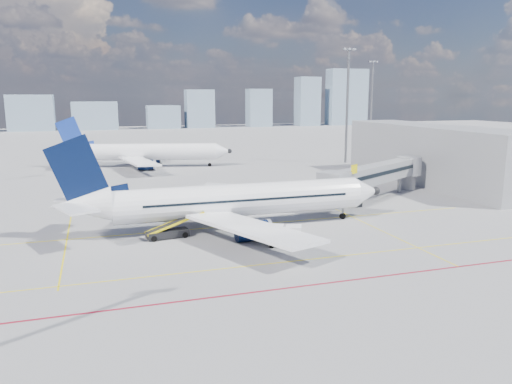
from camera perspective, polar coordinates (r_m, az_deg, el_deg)
ground at (r=52.14m, az=1.37°, el=-5.92°), size 420.00×420.00×0.00m
apron_markings at (r=48.44m, az=2.26°, el=-7.25°), size 90.00×35.12×0.01m
jet_bridge at (r=76.32m, az=13.99°, el=2.05°), size 23.55×15.78×6.30m
terminal_block at (r=92.89m, az=19.75°, el=4.06°), size 10.00×42.00×10.00m
floodlight_mast_ne at (r=115.72m, az=10.40°, el=10.03°), size 3.20×0.61×25.45m
floodlight_mast_far at (r=159.48m, az=13.08°, el=10.14°), size 3.20×0.61×25.45m
distant_skyline at (r=237.65m, az=-14.35°, el=9.29°), size 245.98×12.72×28.57m
main_aircraft at (r=57.32m, az=-3.25°, el=-1.05°), size 39.04×34.03×11.38m
second_aircraft at (r=109.81m, az=-12.68°, el=4.48°), size 36.45×31.30×10.88m
baggage_tug at (r=51.02m, az=2.52°, el=-5.46°), size 2.42×1.84×1.51m
cargo_dolly at (r=51.66m, az=3.29°, el=-4.83°), size 4.00×3.00×2.00m
belt_loader at (r=54.86m, az=-9.92°, el=-4.49°), size 6.56×2.41×2.63m
ramp_worker at (r=51.81m, az=4.96°, el=-5.06°), size 0.75×0.75×1.76m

